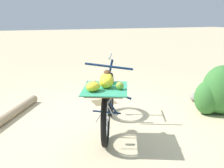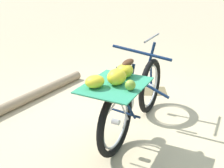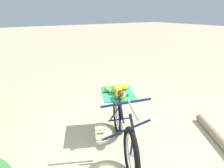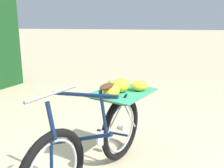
{
  "view_description": "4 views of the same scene",
  "coord_description": "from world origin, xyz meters",
  "px_view_note": "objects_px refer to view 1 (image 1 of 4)",
  "views": [
    {
      "loc": [
        -1.23,
        -3.49,
        1.63
      ],
      "look_at": [
        -0.09,
        -0.59,
        0.8
      ],
      "focal_mm": 40.43,
      "sensor_mm": 36.0,
      "label": 1
    },
    {
      "loc": [
        -0.16,
        -3.03,
        1.75
      ],
      "look_at": [
        -0.24,
        -0.78,
        0.83
      ],
      "focal_mm": 43.3,
      "sensor_mm": 36.0,
      "label": 2
    },
    {
      "loc": [
        1.52,
        1.85,
        2.1
      ],
      "look_at": [
        -0.14,
        -0.74,
        0.94
      ],
      "focal_mm": 30.86,
      "sensor_mm": 36.0,
      "label": 3
    },
    {
      "loc": [
        -0.5,
        2.06,
        1.58
      ],
      "look_at": [
        -0.1,
        -0.66,
        0.87
      ],
      "focal_mm": 42.21,
      "sensor_mm": 36.0,
      "label": 4
    }
  ],
  "objects_px": {
    "shrub_cluster": "(220,93)",
    "path_stone": "(196,97)",
    "fallen_log": "(9,116)",
    "bicycle": "(108,100)"
  },
  "relations": [
    {
      "from": "bicycle",
      "to": "shrub_cluster",
      "type": "distance_m",
      "value": 2.05
    },
    {
      "from": "shrub_cluster",
      "to": "path_stone",
      "type": "distance_m",
      "value": 0.73
    },
    {
      "from": "shrub_cluster",
      "to": "path_stone",
      "type": "height_order",
      "value": "shrub_cluster"
    },
    {
      "from": "shrub_cluster",
      "to": "path_stone",
      "type": "xyz_separation_m",
      "value": [
        0.06,
        0.67,
        -0.29
      ]
    },
    {
      "from": "bicycle",
      "to": "path_stone",
      "type": "distance_m",
      "value": 2.23
    },
    {
      "from": "fallen_log",
      "to": "path_stone",
      "type": "distance_m",
      "value": 3.49
    },
    {
      "from": "fallen_log",
      "to": "path_stone",
      "type": "height_order",
      "value": "path_stone"
    },
    {
      "from": "fallen_log",
      "to": "path_stone",
      "type": "bearing_deg",
      "value": -5.65
    },
    {
      "from": "bicycle",
      "to": "path_stone",
      "type": "height_order",
      "value": "bicycle"
    },
    {
      "from": "fallen_log",
      "to": "shrub_cluster",
      "type": "distance_m",
      "value": 3.56
    }
  ]
}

